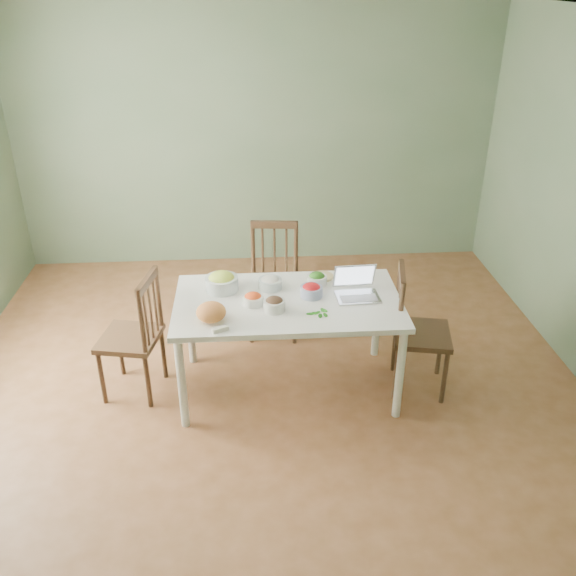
{
  "coord_description": "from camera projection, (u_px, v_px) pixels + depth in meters",
  "views": [
    {
      "loc": [
        -0.11,
        -3.86,
        2.93
      ],
      "look_at": [
        0.16,
        0.05,
        0.88
      ],
      "focal_mm": 38.13,
      "sensor_mm": 36.0,
      "label": 1
    }
  ],
  "objects": [
    {
      "name": "bread_boule",
      "position": [
        211.0,
        312.0,
        4.18
      ],
      "size": [
        0.23,
        0.23,
        0.13
      ],
      "primitive_type": "ellipsoid",
      "rotation": [
        0.0,
        0.0,
        -0.15
      ],
      "color": "#D07F3C",
      "rests_on": "dining_table"
    },
    {
      "name": "bowl_carrot",
      "position": [
        253.0,
        299.0,
        4.4
      ],
      "size": [
        0.2,
        0.2,
        0.09
      ],
      "primitive_type": null,
      "rotation": [
        0.0,
        0.0,
        -0.4
      ],
      "color": "#D1410C",
      "rests_on": "dining_table"
    },
    {
      "name": "wall_back",
      "position": [
        256.0,
        140.0,
        6.36
      ],
      "size": [
        5.0,
        0.0,
        2.7
      ],
      "primitive_type": "cube",
      "color": "slate",
      "rests_on": "ground"
    },
    {
      "name": "butter_stick",
      "position": [
        220.0,
        329.0,
        4.08
      ],
      "size": [
        0.11,
        0.07,
        0.03
      ],
      "primitive_type": "cube",
      "rotation": [
        0.0,
        0.0,
        0.41
      ],
      "color": "silver",
      "rests_on": "dining_table"
    },
    {
      "name": "chair_far",
      "position": [
        274.0,
        283.0,
        5.34
      ],
      "size": [
        0.48,
        0.46,
        1.0
      ],
      "primitive_type": null,
      "rotation": [
        0.0,
        0.0,
        -0.1
      ],
      "color": "#341F13",
      "rests_on": "floor"
    },
    {
      "name": "bowl_squash",
      "position": [
        222.0,
        281.0,
        4.59
      ],
      "size": [
        0.28,
        0.28,
        0.14
      ],
      "primitive_type": null,
      "rotation": [
        0.0,
        0.0,
        0.13
      ],
      "color": "#E4DA5C",
      "rests_on": "dining_table"
    },
    {
      "name": "ceiling",
      "position": [
        260.0,
        14.0,
        3.53
      ],
      "size": [
        5.0,
        5.0,
        0.0
      ],
      "primitive_type": "cube",
      "color": "white",
      "rests_on": "ground"
    },
    {
      "name": "basil_bunch",
      "position": [
        317.0,
        312.0,
        4.29
      ],
      "size": [
        0.18,
        0.18,
        0.02
      ],
      "primitive_type": null,
      "color": "#195D13",
      "rests_on": "dining_table"
    },
    {
      "name": "bowl_onion",
      "position": [
        270.0,
        282.0,
        4.62
      ],
      "size": [
        0.23,
        0.23,
        0.1
      ],
      "primitive_type": null,
      "rotation": [
        0.0,
        0.0,
        0.35
      ],
      "color": "white",
      "rests_on": "dining_table"
    },
    {
      "name": "dining_table",
      "position": [
        288.0,
        345.0,
        4.66
      ],
      "size": [
        1.66,
        0.94,
        0.78
      ],
      "primitive_type": null,
      "color": "white",
      "rests_on": "floor"
    },
    {
      "name": "laptop",
      "position": [
        358.0,
        285.0,
        4.46
      ],
      "size": [
        0.33,
        0.3,
        0.21
      ],
      "primitive_type": null,
      "rotation": [
        0.0,
        0.0,
        0.05
      ],
      "color": "silver",
      "rests_on": "dining_table"
    },
    {
      "name": "flatbread",
      "position": [
        322.0,
        276.0,
        4.8
      ],
      "size": [
        0.2,
        0.2,
        0.02
      ],
      "primitive_type": "cylinder",
      "rotation": [
        0.0,
        0.0,
        -0.08
      ],
      "color": "#D6C486",
      "rests_on": "dining_table"
    },
    {
      "name": "bowl_broccoli",
      "position": [
        317.0,
        279.0,
        4.68
      ],
      "size": [
        0.19,
        0.19,
        0.1
      ],
      "primitive_type": null,
      "rotation": [
        0.0,
        0.0,
        0.3
      ],
      "color": "#123911",
      "rests_on": "dining_table"
    },
    {
      "name": "chair_left",
      "position": [
        129.0,
        335.0,
        4.57
      ],
      "size": [
        0.5,
        0.51,
        0.99
      ],
      "primitive_type": null,
      "rotation": [
        0.0,
        0.0,
        -1.77
      ],
      "color": "#341F13",
      "rests_on": "floor"
    },
    {
      "name": "chair_right",
      "position": [
        422.0,
        331.0,
        4.62
      ],
      "size": [
        0.5,
        0.52,
        1.0
      ],
      "primitive_type": null,
      "rotation": [
        0.0,
        0.0,
        1.37
      ],
      "color": "#341F13",
      "rests_on": "floor"
    },
    {
      "name": "bowl_redpep",
      "position": [
        311.0,
        290.0,
        4.51
      ],
      "size": [
        0.17,
        0.17,
        0.1
      ],
      "primitive_type": null,
      "rotation": [
        0.0,
        0.0,
        -0.0
      ],
      "color": "red",
      "rests_on": "dining_table"
    },
    {
      "name": "wall_front",
      "position": [
        293.0,
        529.0,
        1.95
      ],
      "size": [
        5.0,
        0.0,
        2.7
      ],
      "primitive_type": "cube",
      "color": "slate",
      "rests_on": "ground"
    },
    {
      "name": "bowl_mushroom",
      "position": [
        274.0,
        304.0,
        4.32
      ],
      "size": [
        0.19,
        0.19,
        0.1
      ],
      "primitive_type": null,
      "rotation": [
        0.0,
        0.0,
        0.3
      ],
      "color": "black",
      "rests_on": "dining_table"
    },
    {
      "name": "floor",
      "position": [
        268.0,
        391.0,
        4.78
      ],
      "size": [
        5.0,
        5.0,
        0.0
      ],
      "primitive_type": "cube",
      "color": "brown",
      "rests_on": "ground"
    }
  ]
}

